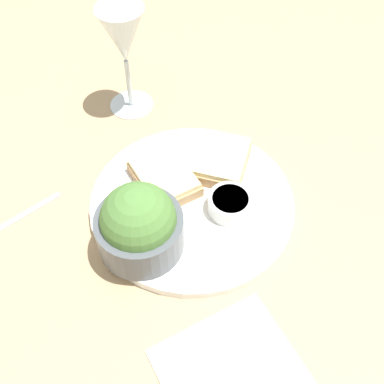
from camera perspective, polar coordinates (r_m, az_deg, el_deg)
name	(u,v)px	position (r m, az deg, el deg)	size (l,w,h in m)	color
ground_plane	(192,206)	(0.71, 0.00, -1.69)	(4.00, 4.00, 0.00)	tan
dinner_plate	(192,203)	(0.70, 0.00, -1.36)	(0.30, 0.30, 0.01)	white
salad_bowl	(139,225)	(0.62, -6.29, -3.93)	(0.12, 0.12, 0.11)	#4C5156
sauce_ramekin	(230,203)	(0.68, 4.52, -1.33)	(0.06, 0.06, 0.03)	white
cheese_toast_near	(222,160)	(0.73, 3.61, 3.81)	(0.11, 0.09, 0.03)	tan
cheese_toast_far	(164,177)	(0.71, -3.32, 1.73)	(0.13, 0.12, 0.03)	tan
wine_glass	(123,40)	(0.78, -8.16, 17.36)	(0.07, 0.07, 0.19)	silver
napkin	(232,372)	(0.60, 4.74, -20.46)	(0.20, 0.21, 0.01)	white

